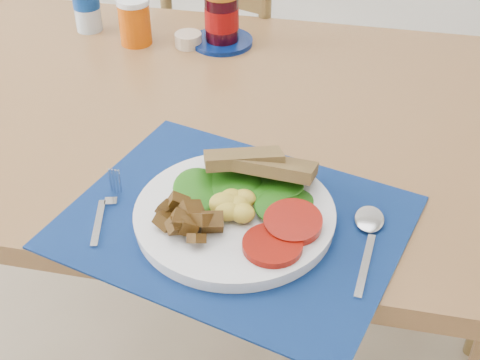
{
  "coord_description": "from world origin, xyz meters",
  "views": [
    {
      "loc": [
        0.4,
        -0.89,
        1.44
      ],
      "look_at": [
        0.23,
        -0.08,
        0.8
      ],
      "focal_mm": 50.0,
      "sensor_mm": 36.0,
      "label": 1
    }
  ],
  "objects_px": {
    "breakfast_plate": "(230,211)",
    "juice_glass": "(135,22)",
    "jam_on_saucer": "(222,21)",
    "chair_far": "(233,68)"
  },
  "relations": [
    {
      "from": "breakfast_plate",
      "to": "juice_glass",
      "type": "distance_m",
      "value": 0.68
    },
    {
      "from": "breakfast_plate",
      "to": "jam_on_saucer",
      "type": "relative_size",
      "value": 2.17
    },
    {
      "from": "chair_far",
      "to": "breakfast_plate",
      "type": "height_order",
      "value": "chair_far"
    },
    {
      "from": "chair_far",
      "to": "jam_on_saucer",
      "type": "xyz_separation_m",
      "value": [
        0.04,
        -0.31,
        0.29
      ]
    },
    {
      "from": "juice_glass",
      "to": "jam_on_saucer",
      "type": "xyz_separation_m",
      "value": [
        0.19,
        0.04,
        0.01
      ]
    },
    {
      "from": "juice_glass",
      "to": "jam_on_saucer",
      "type": "height_order",
      "value": "jam_on_saucer"
    },
    {
      "from": "chair_far",
      "to": "juice_glass",
      "type": "distance_m",
      "value": 0.47
    },
    {
      "from": "chair_far",
      "to": "juice_glass",
      "type": "relative_size",
      "value": 9.95
    },
    {
      "from": "chair_far",
      "to": "jam_on_saucer",
      "type": "bearing_deg",
      "value": 118.68
    },
    {
      "from": "breakfast_plate",
      "to": "juice_glass",
      "type": "bearing_deg",
      "value": 112.13
    }
  ]
}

